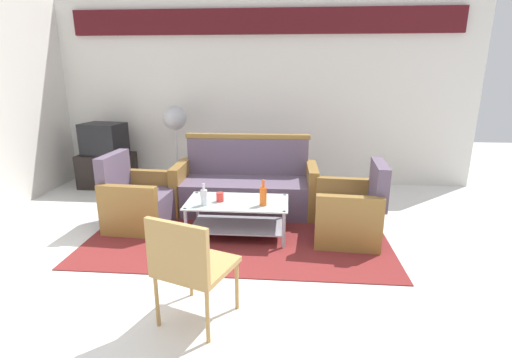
% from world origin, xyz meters
% --- Properties ---
extents(ground_plane, '(14.00, 14.00, 0.00)m').
position_xyz_m(ground_plane, '(0.00, 0.00, 0.00)').
color(ground_plane, white).
extents(wall_back, '(6.52, 0.19, 2.80)m').
position_xyz_m(wall_back, '(0.00, 3.05, 1.48)').
color(wall_back, silver).
rests_on(wall_back, ground).
extents(rug, '(3.24, 2.10, 0.01)m').
position_xyz_m(rug, '(-0.12, 1.00, 0.01)').
color(rug, maroon).
rests_on(rug, ground).
extents(couch, '(1.81, 0.75, 0.96)m').
position_xyz_m(couch, '(-0.12, 1.65, 0.32)').
color(couch, '#5B4C60').
rests_on(couch, rug).
extents(armchair_left, '(0.74, 0.80, 0.85)m').
position_xyz_m(armchair_left, '(-1.33, 1.06, 0.29)').
color(armchair_left, '#5B4C60').
rests_on(armchair_left, rug).
extents(armchair_right, '(0.75, 0.81, 0.85)m').
position_xyz_m(armchair_right, '(1.09, 0.90, 0.29)').
color(armchair_right, '#5B4C60').
rests_on(armchair_right, rug).
extents(coffee_table, '(1.10, 0.60, 0.40)m').
position_xyz_m(coffee_table, '(-0.13, 0.84, 0.27)').
color(coffee_table, silver).
rests_on(coffee_table, rug).
extents(bottle_clear, '(0.07, 0.07, 0.24)m').
position_xyz_m(bottle_clear, '(-0.46, 0.69, 0.50)').
color(bottle_clear, silver).
rests_on(bottle_clear, coffee_table).
extents(bottle_orange, '(0.07, 0.07, 0.28)m').
position_xyz_m(bottle_orange, '(0.16, 0.73, 0.52)').
color(bottle_orange, '#D85919').
rests_on(bottle_orange, coffee_table).
extents(cup, '(0.08, 0.08, 0.10)m').
position_xyz_m(cup, '(-0.31, 0.82, 0.46)').
color(cup, red).
rests_on(cup, coffee_table).
extents(tv_stand, '(0.80, 0.50, 0.52)m').
position_xyz_m(tv_stand, '(-2.42, 2.55, 0.26)').
color(tv_stand, black).
rests_on(tv_stand, ground).
extents(television, '(0.66, 0.53, 0.48)m').
position_xyz_m(television, '(-2.42, 2.55, 0.76)').
color(television, black).
rests_on(television, tv_stand).
extents(pedestal_fan, '(0.36, 0.36, 1.27)m').
position_xyz_m(pedestal_fan, '(-1.30, 2.60, 1.01)').
color(pedestal_fan, '#2D2D33').
rests_on(pedestal_fan, ground).
extents(wicker_chair, '(0.62, 0.62, 0.84)m').
position_xyz_m(wicker_chair, '(-0.26, -0.69, 0.49)').
color(wicker_chair, '#AD844C').
rests_on(wicker_chair, ground).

